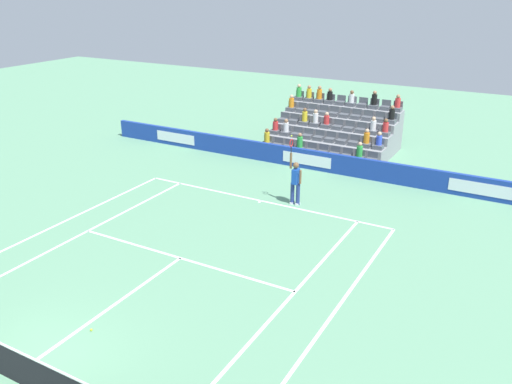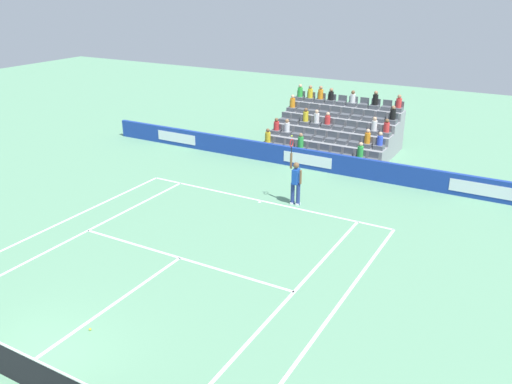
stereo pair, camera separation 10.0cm
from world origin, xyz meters
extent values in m
plane|color=#669E77|center=(0.00, 0.00, 0.00)|extent=(80.00, 80.00, 0.00)
cube|color=white|center=(0.00, -11.89, 0.00)|extent=(10.97, 0.10, 0.01)
cube|color=white|center=(0.00, -6.40, 0.00)|extent=(8.23, 0.10, 0.01)
cube|color=white|center=(0.00, -3.20, 0.00)|extent=(0.10, 6.40, 0.01)
cube|color=white|center=(4.12, -5.95, 0.00)|extent=(0.10, 11.89, 0.01)
cube|color=white|center=(-4.12, -5.95, 0.00)|extent=(0.10, 11.89, 0.01)
cube|color=white|center=(5.49, -5.95, 0.00)|extent=(0.10, 11.89, 0.01)
cube|color=white|center=(-5.49, -5.95, 0.00)|extent=(0.10, 11.89, 0.01)
cube|color=white|center=(0.00, -11.79, 0.00)|extent=(0.10, 0.20, 0.01)
cube|color=#193899|center=(0.00, -16.50, 0.47)|extent=(23.24, 0.20, 0.93)
cube|color=white|center=(-7.75, -16.39, 0.47)|extent=(2.48, 0.01, 0.52)
cube|color=white|center=(0.00, -16.39, 0.47)|extent=(2.48, 0.01, 0.52)
cube|color=white|center=(7.75, -16.39, 0.47)|extent=(2.48, 0.01, 0.52)
cube|color=black|center=(0.00, 0.00, 0.46)|extent=(11.77, 0.02, 0.92)
cube|color=white|center=(0.00, 0.00, 0.94)|extent=(11.77, 0.04, 0.04)
cylinder|color=navy|center=(-1.48, -12.25, 0.45)|extent=(0.16, 0.16, 0.90)
cylinder|color=navy|center=(-1.24, -12.24, 0.45)|extent=(0.16, 0.16, 0.90)
cube|color=white|center=(-1.48, -12.25, 0.04)|extent=(0.13, 0.26, 0.08)
cube|color=white|center=(-1.24, -12.24, 0.04)|extent=(0.13, 0.26, 0.08)
cube|color=#1947B2|center=(-1.36, -12.25, 1.20)|extent=(0.23, 0.37, 0.60)
sphere|color=brown|center=(-1.36, -12.25, 1.66)|extent=(0.24, 0.24, 0.24)
cylinder|color=brown|center=(-1.14, -12.24, 1.81)|extent=(0.09, 0.09, 0.62)
cylinder|color=brown|center=(-1.58, -12.20, 1.22)|extent=(0.09, 0.09, 0.56)
cylinder|color=black|center=(-1.14, -12.24, 2.26)|extent=(0.04, 0.04, 0.28)
torus|color=red|center=(-1.14, -12.24, 2.54)|extent=(0.04, 0.31, 0.31)
sphere|color=#D1E533|center=(-1.14, -12.24, 2.82)|extent=(0.07, 0.07, 0.07)
cube|color=gray|center=(0.00, -17.58, 0.21)|extent=(6.20, 0.95, 0.42)
cube|color=#545960|center=(-2.79, -17.58, 0.52)|extent=(0.48, 0.44, 0.20)
cube|color=#545960|center=(-2.79, -17.78, 0.77)|extent=(0.48, 0.04, 0.30)
cube|color=#545960|center=(-2.17, -17.58, 0.52)|extent=(0.48, 0.44, 0.20)
cube|color=#545960|center=(-2.17, -17.78, 0.77)|extent=(0.48, 0.04, 0.30)
cube|color=#545960|center=(-1.55, -17.58, 0.52)|extent=(0.48, 0.44, 0.20)
cube|color=#545960|center=(-1.55, -17.78, 0.77)|extent=(0.48, 0.04, 0.30)
cube|color=#545960|center=(-0.93, -17.58, 0.52)|extent=(0.48, 0.44, 0.20)
cube|color=#545960|center=(-0.93, -17.78, 0.77)|extent=(0.48, 0.04, 0.30)
cube|color=#545960|center=(-0.31, -17.58, 0.52)|extent=(0.48, 0.44, 0.20)
cube|color=#545960|center=(-0.31, -17.78, 0.77)|extent=(0.48, 0.04, 0.30)
cube|color=#545960|center=(0.31, -17.58, 0.52)|extent=(0.48, 0.44, 0.20)
cube|color=#545960|center=(0.31, -17.78, 0.77)|extent=(0.48, 0.04, 0.30)
cube|color=#545960|center=(0.93, -17.58, 0.52)|extent=(0.48, 0.44, 0.20)
cube|color=#545960|center=(0.93, -17.78, 0.77)|extent=(0.48, 0.04, 0.30)
cube|color=#545960|center=(1.55, -17.58, 0.52)|extent=(0.48, 0.44, 0.20)
cube|color=#545960|center=(1.55, -17.78, 0.77)|extent=(0.48, 0.04, 0.30)
cube|color=#545960|center=(2.17, -17.58, 0.52)|extent=(0.48, 0.44, 0.20)
cube|color=#545960|center=(2.17, -17.78, 0.77)|extent=(0.48, 0.04, 0.30)
cube|color=#545960|center=(2.79, -17.58, 0.52)|extent=(0.48, 0.44, 0.20)
cube|color=#545960|center=(2.79, -17.78, 0.77)|extent=(0.48, 0.04, 0.30)
cube|color=gray|center=(0.00, -18.53, 0.42)|extent=(6.20, 0.95, 0.84)
cube|color=#545960|center=(-2.79, -18.53, 0.94)|extent=(0.48, 0.44, 0.20)
cube|color=#545960|center=(-2.79, -18.73, 1.19)|extent=(0.48, 0.04, 0.30)
cube|color=#545960|center=(-2.17, -18.53, 0.94)|extent=(0.48, 0.44, 0.20)
cube|color=#545960|center=(-2.17, -18.73, 1.19)|extent=(0.48, 0.04, 0.30)
cube|color=#545960|center=(-1.55, -18.53, 0.94)|extent=(0.48, 0.44, 0.20)
cube|color=#545960|center=(-1.55, -18.73, 1.19)|extent=(0.48, 0.04, 0.30)
cube|color=#545960|center=(-0.93, -18.53, 0.94)|extent=(0.48, 0.44, 0.20)
cube|color=#545960|center=(-0.93, -18.73, 1.19)|extent=(0.48, 0.04, 0.30)
cube|color=#545960|center=(-0.31, -18.53, 0.94)|extent=(0.48, 0.44, 0.20)
cube|color=#545960|center=(-0.31, -18.73, 1.19)|extent=(0.48, 0.04, 0.30)
cube|color=#545960|center=(0.31, -18.53, 0.94)|extent=(0.48, 0.44, 0.20)
cube|color=#545960|center=(0.31, -18.73, 1.19)|extent=(0.48, 0.04, 0.30)
cube|color=#545960|center=(0.93, -18.53, 0.94)|extent=(0.48, 0.44, 0.20)
cube|color=#545960|center=(0.93, -18.73, 1.19)|extent=(0.48, 0.04, 0.30)
cube|color=#545960|center=(1.55, -18.53, 0.94)|extent=(0.48, 0.44, 0.20)
cube|color=#545960|center=(1.55, -18.73, 1.19)|extent=(0.48, 0.04, 0.30)
cube|color=#545960|center=(2.17, -18.53, 0.94)|extent=(0.48, 0.44, 0.20)
cube|color=#545960|center=(2.17, -18.73, 1.19)|extent=(0.48, 0.04, 0.30)
cube|color=#545960|center=(2.79, -18.53, 0.94)|extent=(0.48, 0.44, 0.20)
cube|color=#545960|center=(2.79, -18.73, 1.19)|extent=(0.48, 0.04, 0.30)
cube|color=gray|center=(0.00, -19.48, 0.63)|extent=(6.20, 0.95, 1.26)
cube|color=#545960|center=(-2.79, -19.48, 1.36)|extent=(0.48, 0.44, 0.20)
cube|color=#545960|center=(-2.79, -19.68, 1.61)|extent=(0.48, 0.04, 0.30)
cube|color=#545960|center=(-2.17, -19.48, 1.36)|extent=(0.48, 0.44, 0.20)
cube|color=#545960|center=(-2.17, -19.68, 1.61)|extent=(0.48, 0.04, 0.30)
cube|color=#545960|center=(-1.55, -19.48, 1.36)|extent=(0.48, 0.44, 0.20)
cube|color=#545960|center=(-1.55, -19.68, 1.61)|extent=(0.48, 0.04, 0.30)
cube|color=#545960|center=(-0.93, -19.48, 1.36)|extent=(0.48, 0.44, 0.20)
cube|color=#545960|center=(-0.93, -19.68, 1.61)|extent=(0.48, 0.04, 0.30)
cube|color=#545960|center=(-0.31, -19.48, 1.36)|extent=(0.48, 0.44, 0.20)
cube|color=#545960|center=(-0.31, -19.68, 1.61)|extent=(0.48, 0.04, 0.30)
cube|color=#545960|center=(0.31, -19.48, 1.36)|extent=(0.48, 0.44, 0.20)
cube|color=#545960|center=(0.31, -19.68, 1.61)|extent=(0.48, 0.04, 0.30)
cube|color=#545960|center=(0.93, -19.48, 1.36)|extent=(0.48, 0.44, 0.20)
cube|color=#545960|center=(0.93, -19.68, 1.61)|extent=(0.48, 0.04, 0.30)
cube|color=#545960|center=(1.55, -19.48, 1.36)|extent=(0.48, 0.44, 0.20)
cube|color=#545960|center=(1.55, -19.68, 1.61)|extent=(0.48, 0.04, 0.30)
cube|color=#545960|center=(2.17, -19.48, 1.36)|extent=(0.48, 0.44, 0.20)
cube|color=#545960|center=(2.17, -19.68, 1.61)|extent=(0.48, 0.04, 0.30)
cube|color=#545960|center=(2.79, -19.48, 1.36)|extent=(0.48, 0.44, 0.20)
cube|color=#545960|center=(2.79, -19.68, 1.61)|extent=(0.48, 0.04, 0.30)
cube|color=gray|center=(0.00, -20.43, 0.84)|extent=(6.20, 0.95, 1.68)
cube|color=#545960|center=(-2.79, -20.43, 1.78)|extent=(0.48, 0.44, 0.20)
cube|color=#545960|center=(-2.79, -20.63, 2.03)|extent=(0.48, 0.04, 0.30)
cube|color=#545960|center=(-2.17, -20.43, 1.78)|extent=(0.48, 0.44, 0.20)
cube|color=#545960|center=(-2.17, -20.63, 2.03)|extent=(0.48, 0.04, 0.30)
cube|color=#545960|center=(-1.55, -20.43, 1.78)|extent=(0.48, 0.44, 0.20)
cube|color=#545960|center=(-1.55, -20.63, 2.03)|extent=(0.48, 0.04, 0.30)
cube|color=#545960|center=(-0.93, -20.43, 1.78)|extent=(0.48, 0.44, 0.20)
cube|color=#545960|center=(-0.93, -20.63, 2.03)|extent=(0.48, 0.04, 0.30)
cube|color=#545960|center=(-0.31, -20.43, 1.78)|extent=(0.48, 0.44, 0.20)
cube|color=#545960|center=(-0.31, -20.63, 2.03)|extent=(0.48, 0.04, 0.30)
cube|color=#545960|center=(0.31, -20.43, 1.78)|extent=(0.48, 0.44, 0.20)
cube|color=#545960|center=(0.31, -20.63, 2.03)|extent=(0.48, 0.04, 0.30)
cube|color=#545960|center=(0.93, -20.43, 1.78)|extent=(0.48, 0.44, 0.20)
cube|color=#545960|center=(0.93, -20.63, 2.03)|extent=(0.48, 0.04, 0.30)
cube|color=#545960|center=(1.55, -20.43, 1.78)|extent=(0.48, 0.44, 0.20)
cube|color=#545960|center=(1.55, -20.63, 2.03)|extent=(0.48, 0.04, 0.30)
cube|color=#545960|center=(2.17, -20.43, 1.78)|extent=(0.48, 0.44, 0.20)
cube|color=#545960|center=(2.17, -20.63, 2.03)|extent=(0.48, 0.04, 0.30)
cube|color=#545960|center=(2.79, -20.43, 1.78)|extent=(0.48, 0.44, 0.20)
cube|color=#545960|center=(2.79, -20.63, 2.03)|extent=(0.48, 0.04, 0.30)
cube|color=gray|center=(0.00, -21.38, 1.05)|extent=(6.20, 0.95, 2.10)
cube|color=#545960|center=(-2.79, -21.38, 2.20)|extent=(0.48, 0.44, 0.20)
cube|color=#545960|center=(-2.79, -21.58, 2.45)|extent=(0.48, 0.04, 0.30)
cube|color=#545960|center=(-2.17, -21.38, 2.20)|extent=(0.48, 0.44, 0.20)
cube|color=#545960|center=(-2.17, -21.58, 2.45)|extent=(0.48, 0.04, 0.30)
cube|color=#545960|center=(-1.55, -21.38, 2.20)|extent=(0.48, 0.44, 0.20)
cube|color=#545960|center=(-1.55, -21.58, 2.45)|extent=(0.48, 0.04, 0.30)
cube|color=#545960|center=(-0.93, -21.38, 2.20)|extent=(0.48, 0.44, 0.20)
cube|color=#545960|center=(-0.93, -21.58, 2.45)|extent=(0.48, 0.04, 0.30)
cube|color=#545960|center=(-0.31, -21.38, 2.20)|extent=(0.48, 0.44, 0.20)
cube|color=#545960|center=(-0.31, -21.58, 2.45)|extent=(0.48, 0.04, 0.30)
cube|color=#545960|center=(0.31, -21.38, 2.20)|extent=(0.48, 0.44, 0.20)
cube|color=#545960|center=(0.31, -21.58, 2.45)|extent=(0.48, 0.04, 0.30)
cube|color=#545960|center=(0.93, -21.38, 2.20)|extent=(0.48, 0.44, 0.20)
cube|color=#545960|center=(0.93, -21.58, 2.45)|extent=(0.48, 0.04, 0.30)
cube|color=#545960|center=(1.55, -21.38, 2.20)|extent=(0.48, 0.44, 0.20)
cube|color=#545960|center=(1.55, -21.58, 2.45)|extent=(0.48, 0.04, 0.30)
cube|color=#545960|center=(2.17, -21.38, 2.20)|extent=(0.48, 0.44, 0.20)
cube|color=#545960|center=(2.17, -21.58, 2.45)|extent=(0.48, 0.04, 0.30)
cube|color=#545960|center=(2.79, -21.38, 2.20)|extent=(0.48, 0.44, 0.20)
cube|color=#545960|center=(2.79, -21.58, 2.45)|extent=(0.48, 0.04, 0.30)
cylinder|color=red|center=(2.79, -18.58, 1.26)|extent=(0.28, 0.28, 0.45)
sphere|color=brown|center=(2.79, -18.58, 1.59)|extent=(0.20, 0.20, 0.20)
cylinder|color=red|center=(-2.79, -21.43, 2.53)|extent=(0.28, 0.28, 0.47)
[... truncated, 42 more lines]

